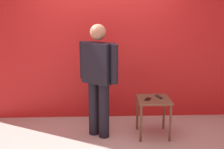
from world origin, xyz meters
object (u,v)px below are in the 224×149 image
(side_table, at_px, (153,105))
(tv_remote, at_px, (159,97))
(standing_person, at_px, (98,75))
(cell_phone, at_px, (148,99))

(side_table, bearing_deg, tv_remote, 30.65)
(standing_person, height_order, tv_remote, standing_person)
(standing_person, bearing_deg, cell_phone, -5.24)
(tv_remote, bearing_deg, standing_person, 164.32)
(standing_person, distance_m, cell_phone, 0.83)
(side_table, distance_m, cell_phone, 0.15)
(cell_phone, bearing_deg, side_table, 47.10)
(cell_phone, relative_size, tv_remote, 0.85)
(side_table, bearing_deg, cell_phone, -159.83)
(standing_person, height_order, side_table, standing_person)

